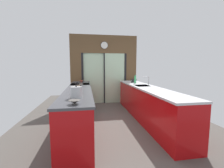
# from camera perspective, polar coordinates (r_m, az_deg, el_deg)

# --- Properties ---
(ground_plane) EXTENTS (5.04, 7.60, 0.02)m
(ground_plane) POSITION_cam_1_polar(r_m,az_deg,el_deg) (4.49, -0.06, -12.59)
(ground_plane) COLOR #4C4742
(back_wall_unit) EXTENTS (2.64, 0.12, 2.70)m
(back_wall_unit) POSITION_cam_1_polar(r_m,az_deg,el_deg) (6.03, -2.96, 7.11)
(back_wall_unit) COLOR brown
(back_wall_unit) RESTS_ON ground_plane
(left_counter_run) EXTENTS (0.62, 3.80, 0.92)m
(left_counter_run) POSITION_cam_1_polar(r_m,az_deg,el_deg) (3.85, -12.47, -8.61)
(left_counter_run) COLOR #AD0C0F
(left_counter_run) RESTS_ON ground_plane
(right_counter_run) EXTENTS (0.62, 3.80, 0.92)m
(right_counter_run) POSITION_cam_1_polar(r_m,az_deg,el_deg) (4.33, 12.69, -6.96)
(right_counter_run) COLOR #AD0C0F
(right_counter_run) RESTS_ON ground_plane
(sink_faucet) EXTENTS (0.19, 0.02, 0.27)m
(sink_faucet) POSITION_cam_1_polar(r_m,az_deg,el_deg) (4.51, 13.42, 1.73)
(sink_faucet) COLOR #B7BABC
(sink_faucet) RESTS_ON right_counter_run
(oven_range) EXTENTS (0.60, 0.60, 0.92)m
(oven_range) POSITION_cam_1_polar(r_m,az_deg,el_deg) (4.94, -11.85, -5.36)
(oven_range) COLOR #B7BABC
(oven_range) RESTS_ON ground_plane
(mixing_bowl_near) EXTENTS (0.17, 0.17, 0.06)m
(mixing_bowl_near) POSITION_cam_1_polar(r_m,az_deg,el_deg) (2.25, -14.07, -6.66)
(mixing_bowl_near) COLOR #514C47
(mixing_bowl_near) RESTS_ON left_counter_run
(mixing_bowl_mid) EXTENTS (0.20, 0.20, 0.07)m
(mixing_bowl_mid) POSITION_cam_1_polar(r_m,az_deg,el_deg) (4.24, -12.05, -0.42)
(mixing_bowl_mid) COLOR #514C47
(mixing_bowl_mid) RESTS_ON left_counter_run
(mixing_bowl_far) EXTENTS (0.16, 0.16, 0.07)m
(mixing_bowl_far) POSITION_cam_1_polar(r_m,az_deg,el_deg) (5.47, -11.55, 1.09)
(mixing_bowl_far) COLOR #BC4C38
(mixing_bowl_far) RESTS_ON left_counter_run
(knife_block) EXTENTS (0.08, 0.14, 0.25)m
(knife_block) POSITION_cam_1_polar(r_m,az_deg,el_deg) (3.03, -12.97, -2.09)
(knife_block) COLOR brown
(knife_block) RESTS_ON left_counter_run
(stock_pot) EXTENTS (0.20, 0.20, 0.23)m
(stock_pot) POSITION_cam_1_polar(r_m,az_deg,el_deg) (2.67, -13.41, -3.12)
(stock_pot) COLOR #B7BABC
(stock_pot) RESTS_ON left_counter_run
(kettle) EXTENTS (0.25, 0.17, 0.19)m
(kettle) POSITION_cam_1_polar(r_m,az_deg,el_deg) (5.27, 8.05, 1.48)
(kettle) COLOR black
(kettle) RESTS_ON right_counter_run
(soap_bottle) EXTENTS (0.06, 0.06, 0.29)m
(soap_bottle) POSITION_cam_1_polar(r_m,az_deg,el_deg) (5.05, 8.80, 1.74)
(soap_bottle) COLOR #339E56
(soap_bottle) RESTS_ON right_counter_run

